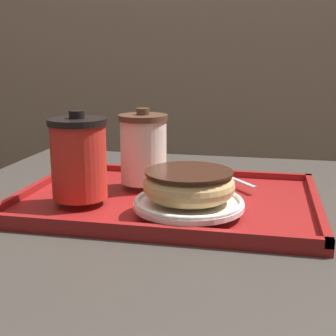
% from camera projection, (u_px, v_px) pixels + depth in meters
% --- Properties ---
extents(cafe_table, '(0.91, 0.87, 0.72)m').
position_uv_depth(cafe_table, '(183.00, 306.00, 0.81)').
color(cafe_table, '#38332D').
rests_on(cafe_table, ground_plane).
extents(serving_tray, '(0.50, 0.35, 0.02)m').
position_uv_depth(serving_tray, '(168.00, 200.00, 0.80)').
color(serving_tray, maroon).
rests_on(serving_tray, cafe_table).
extents(coffee_cup_front, '(0.09, 0.09, 0.14)m').
position_uv_depth(coffee_cup_front, '(79.00, 158.00, 0.74)').
color(coffee_cup_front, red).
rests_on(coffee_cup_front, serving_tray).
extents(coffee_cup_rear, '(0.09, 0.09, 0.13)m').
position_uv_depth(coffee_cup_rear, '(143.00, 148.00, 0.84)').
color(coffee_cup_rear, white).
rests_on(coffee_cup_rear, serving_tray).
extents(plate_with_chocolate_donut, '(0.17, 0.17, 0.01)m').
position_uv_depth(plate_with_chocolate_donut, '(189.00, 203.00, 0.71)').
color(plate_with_chocolate_donut, white).
rests_on(plate_with_chocolate_donut, serving_tray).
extents(donut_chocolate_glazed, '(0.14, 0.14, 0.04)m').
position_uv_depth(donut_chocolate_glazed, '(189.00, 184.00, 0.70)').
color(donut_chocolate_glazed, '#DBB270').
rests_on(donut_chocolate_glazed, plate_with_chocolate_donut).
extents(spoon, '(0.10, 0.12, 0.01)m').
position_uv_depth(spoon, '(222.00, 173.00, 0.90)').
color(spoon, silver).
rests_on(spoon, serving_tray).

